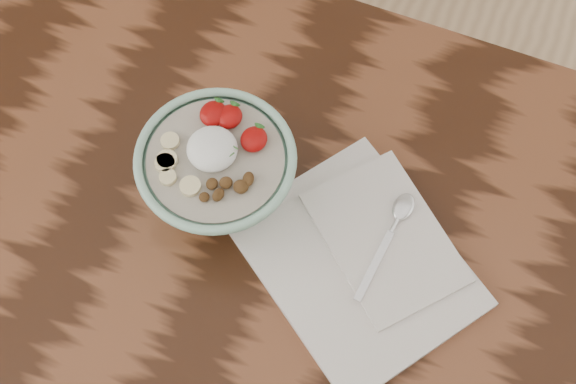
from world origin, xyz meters
TOP-DOWN VIEW (x-y plane):
  - table at (0.00, 0.00)cm, footprint 160.00×90.00cm
  - breakfast_bowl at (-5.17, 8.20)cm, footprint 19.83×19.83cm
  - napkin at (15.26, 6.53)cm, footprint 36.14×34.76cm
  - spoon at (17.60, 12.31)cm, footprint 3.42×16.23cm

SIDE VIEW (x-z plane):
  - table at x=0.00cm, z-range 28.20..103.20cm
  - napkin at x=15.26cm, z-range 74.86..76.60cm
  - spoon at x=17.60cm, z-range 76.67..77.51cm
  - breakfast_bowl at x=-5.17cm, z-range 74.98..88.56cm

